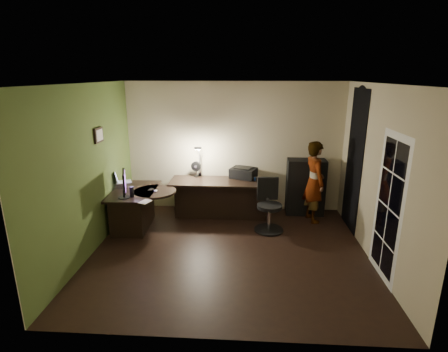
# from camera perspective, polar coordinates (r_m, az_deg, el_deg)

# --- Properties ---
(floor) EXTENTS (4.50, 4.00, 0.01)m
(floor) POSITION_cam_1_polar(r_m,az_deg,el_deg) (5.93, 0.82, -12.29)
(floor) COLOR black
(floor) RESTS_ON ground
(ceiling) EXTENTS (4.50, 4.00, 0.01)m
(ceiling) POSITION_cam_1_polar(r_m,az_deg,el_deg) (5.20, 0.95, 14.92)
(ceiling) COLOR silver
(ceiling) RESTS_ON floor
(wall_back) EXTENTS (4.50, 0.01, 2.70)m
(wall_back) POSITION_cam_1_polar(r_m,az_deg,el_deg) (7.36, 1.64, 4.68)
(wall_back) COLOR #C1B490
(wall_back) RESTS_ON floor
(wall_front) EXTENTS (4.50, 0.01, 2.70)m
(wall_front) POSITION_cam_1_polar(r_m,az_deg,el_deg) (3.53, -0.71, -8.51)
(wall_front) COLOR #C1B490
(wall_front) RESTS_ON floor
(wall_left) EXTENTS (0.01, 4.00, 2.70)m
(wall_left) POSITION_cam_1_polar(r_m,az_deg,el_deg) (5.95, -21.35, 0.76)
(wall_left) COLOR #C1B490
(wall_left) RESTS_ON floor
(wall_right) EXTENTS (0.01, 4.00, 2.70)m
(wall_right) POSITION_cam_1_polar(r_m,az_deg,el_deg) (5.77, 23.88, -0.01)
(wall_right) COLOR #C1B490
(wall_right) RESTS_ON floor
(green_wall_overlay) EXTENTS (0.00, 4.00, 2.70)m
(green_wall_overlay) POSITION_cam_1_polar(r_m,az_deg,el_deg) (5.95, -21.21, 0.76)
(green_wall_overlay) COLOR #475D26
(green_wall_overlay) RESTS_ON floor
(arched_doorway) EXTENTS (0.01, 0.90, 2.60)m
(arched_doorway) POSITION_cam_1_polar(r_m,az_deg,el_deg) (6.83, 20.52, 2.30)
(arched_doorway) COLOR black
(arched_doorway) RESTS_ON floor
(french_door) EXTENTS (0.02, 0.92, 2.10)m
(french_door) POSITION_cam_1_polar(r_m,az_deg,el_deg) (5.36, 25.27, -4.73)
(french_door) COLOR white
(french_door) RESTS_ON floor
(framed_picture) EXTENTS (0.04, 0.30, 0.25)m
(framed_picture) POSITION_cam_1_polar(r_m,az_deg,el_deg) (6.24, -19.83, 6.30)
(framed_picture) COLOR black
(framed_picture) RESTS_ON wall_left
(desk_left) EXTENTS (0.85, 1.32, 0.74)m
(desk_left) POSITION_cam_1_polar(r_m,az_deg,el_deg) (6.88, -14.26, -5.19)
(desk_left) COLOR black
(desk_left) RESTS_ON floor
(desk_right) EXTENTS (2.04, 0.73, 0.76)m
(desk_right) POSITION_cam_1_polar(r_m,az_deg,el_deg) (7.16, -0.56, -3.71)
(desk_right) COLOR black
(desk_right) RESTS_ON floor
(cabinet) EXTENTS (0.78, 0.40, 1.16)m
(cabinet) POSITION_cam_1_polar(r_m,az_deg,el_deg) (7.44, 13.14, -1.75)
(cabinet) COLOR black
(cabinet) RESTS_ON floor
(laptop_stand) EXTENTS (0.28, 0.25, 0.11)m
(laptop_stand) POSITION_cam_1_polar(r_m,az_deg,el_deg) (6.96, -16.33, -1.42)
(laptop_stand) COLOR silver
(laptop_stand) RESTS_ON desk_left
(laptop) EXTENTS (0.39, 0.38, 0.21)m
(laptop) POSITION_cam_1_polar(r_m,az_deg,el_deg) (6.90, -16.13, -0.16)
(laptop) COLOR silver
(laptop) RESTS_ON laptop_stand
(monitor) EXTENTS (0.27, 0.54, 0.35)m
(monitor) POSITION_cam_1_polar(r_m,az_deg,el_deg) (6.35, -16.09, -1.95)
(monitor) COLOR black
(monitor) RESTS_ON desk_left
(mouse) EXTENTS (0.07, 0.10, 0.04)m
(mouse) POSITION_cam_1_polar(r_m,az_deg,el_deg) (6.59, -11.11, -2.39)
(mouse) COLOR silver
(mouse) RESTS_ON desk_left
(phone) EXTENTS (0.09, 0.14, 0.01)m
(phone) POSITION_cam_1_polar(r_m,az_deg,el_deg) (6.73, -11.88, -2.17)
(phone) COLOR black
(phone) RESTS_ON desk_left
(pen) EXTENTS (0.03, 0.15, 0.01)m
(pen) POSITION_cam_1_polar(r_m,az_deg,el_deg) (6.32, -15.96, -3.65)
(pen) COLOR black
(pen) RESTS_ON desk_left
(speaker) EXTENTS (0.10, 0.10, 0.19)m
(speaker) POSITION_cam_1_polar(r_m,az_deg,el_deg) (6.38, -14.82, -2.53)
(speaker) COLOR black
(speaker) RESTS_ON desk_left
(notepad) EXTENTS (0.22, 0.25, 0.01)m
(notepad) POSITION_cam_1_polar(r_m,az_deg,el_deg) (6.11, -12.75, -4.11)
(notepad) COLOR silver
(notepad) RESTS_ON desk_left
(desk_fan) EXTENTS (0.23, 0.16, 0.33)m
(desk_fan) POSITION_cam_1_polar(r_m,az_deg,el_deg) (7.29, -4.55, 1.16)
(desk_fan) COLOR black
(desk_fan) RESTS_ON desk_right
(headphones) EXTENTS (0.20, 0.10, 0.09)m
(headphones) POSITION_cam_1_polar(r_m,az_deg,el_deg) (7.03, 5.68, -0.43)
(headphones) COLOR navy
(headphones) RESTS_ON desk_right
(printer) EXTENTS (0.60, 0.54, 0.22)m
(printer) POSITION_cam_1_polar(r_m,az_deg,el_deg) (7.22, 3.19, 0.60)
(printer) COLOR black
(printer) RESTS_ON desk_right
(desk_lamp) EXTENTS (0.27, 0.36, 0.71)m
(desk_lamp) POSITION_cam_1_polar(r_m,az_deg,el_deg) (7.29, -3.97, 2.74)
(desk_lamp) COLOR black
(desk_lamp) RESTS_ON desk_right
(office_chair) EXTENTS (0.62, 0.62, 0.98)m
(office_chair) POSITION_cam_1_polar(r_m,az_deg,el_deg) (6.52, 7.46, -4.90)
(office_chair) COLOR black
(office_chair) RESTS_ON floor
(person) EXTENTS (0.53, 0.66, 1.61)m
(person) POSITION_cam_1_polar(r_m,az_deg,el_deg) (7.05, 14.51, -0.93)
(person) COLOR #D8A88C
(person) RESTS_ON floor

